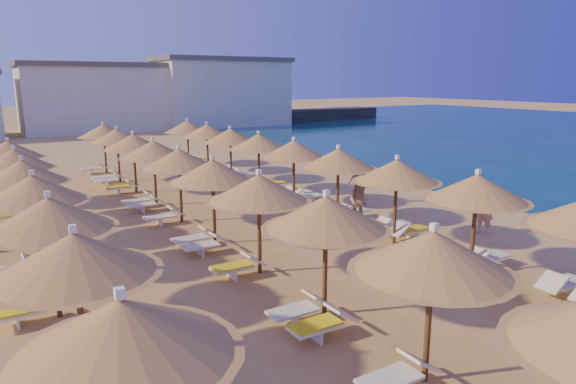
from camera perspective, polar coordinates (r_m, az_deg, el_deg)
ground at (r=16.69m, az=5.84°, el=-7.08°), size 220.00×220.00×0.00m
jetty at (r=68.63m, az=-0.11°, el=8.41°), size 30.25×6.97×1.50m
hotel_blocks at (r=59.91m, az=-20.13°, el=9.91°), size 46.87×9.79×8.10m
parasol_row_east at (r=20.07m, az=5.61°, el=3.60°), size 3.05×35.44×3.07m
parasol_row_west at (r=17.42m, az=-8.36°, el=2.18°), size 3.05×35.44×3.07m
parasol_row_inland at (r=16.10m, az=-26.42°, el=0.17°), size 3.05×22.48×3.07m
loungers at (r=18.35m, az=-4.77°, el=-4.11°), size 13.71×33.90×0.66m
beachgoer_a at (r=20.01m, az=21.04°, el=-1.74°), size 0.60×0.78×1.89m
beachgoer_c at (r=23.40m, az=8.05°, el=0.90°), size 1.16×0.96×1.85m
beachgoer_b at (r=20.49m, az=7.86°, el=-0.98°), size 1.01×1.04×1.69m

